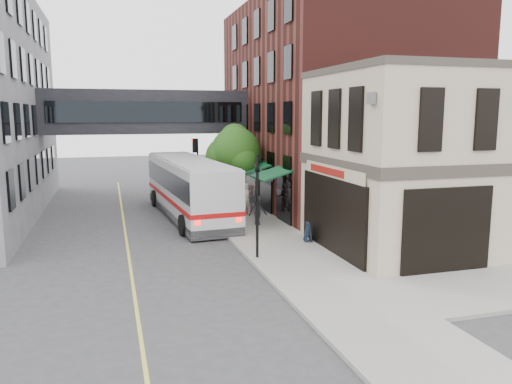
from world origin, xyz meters
TOP-DOWN VIEW (x-y plane):
  - ground at (0.00, 0.00)m, footprint 120.00×120.00m
  - sidewalk_main at (2.00, 14.00)m, footprint 4.00×60.00m
  - corner_building at (8.97, 2.00)m, footprint 10.19×8.12m
  - brick_building at (9.98, 15.00)m, footprint 13.76×18.00m
  - skyway_bridge at (-3.00, 18.00)m, footprint 14.00×3.18m
  - traffic_signal_near at (0.37, 2.00)m, footprint 0.44×0.22m
  - traffic_signal_far at (0.26, 17.00)m, footprint 0.53×0.28m
  - street_sign_pole at (0.39, 7.00)m, footprint 0.08×0.75m
  - street_tree at (2.19, 13.22)m, footprint 3.80×3.20m
  - lane_marking at (-5.00, 10.00)m, footprint 0.12×40.00m
  - bus at (-1.00, 12.28)m, footprint 3.94×13.30m
  - pedestrian_a at (2.53, 11.39)m, footprint 0.82×0.69m
  - pedestrian_b at (2.82, 11.47)m, footprint 1.10×1.00m
  - pedestrian_c at (2.25, 8.16)m, footprint 1.08×0.63m
  - newspaper_box at (1.15, 13.18)m, footprint 0.59×0.56m
  - sandwich_board at (3.60, 3.98)m, footprint 0.43×0.58m

SIDE VIEW (x-z plane):
  - ground at x=0.00m, z-range 0.00..0.00m
  - lane_marking at x=-5.00m, z-range 0.00..0.01m
  - sidewalk_main at x=2.00m, z-range 0.00..0.15m
  - sandwich_board at x=3.60m, z-range 0.15..1.08m
  - newspaper_box at x=1.15m, z-range 0.15..1.09m
  - pedestrian_c at x=2.25m, z-range 0.15..1.81m
  - pedestrian_b at x=2.82m, z-range 0.15..1.99m
  - pedestrian_a at x=2.53m, z-range 0.15..2.06m
  - street_sign_pole at x=0.39m, z-range 0.43..3.43m
  - bus at x=-1.00m, z-range 0.21..3.74m
  - traffic_signal_near at x=0.37m, z-range 0.68..5.28m
  - traffic_signal_far at x=0.26m, z-range 1.09..5.59m
  - street_tree at x=2.19m, z-range 1.11..6.71m
  - corner_building at x=8.97m, z-range -0.01..8.44m
  - skyway_bridge at x=-3.00m, z-range 5.00..8.00m
  - brick_building at x=9.98m, z-range -0.01..13.99m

